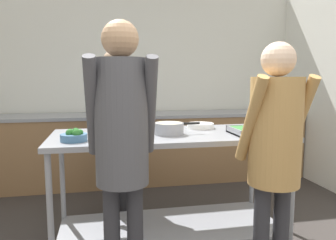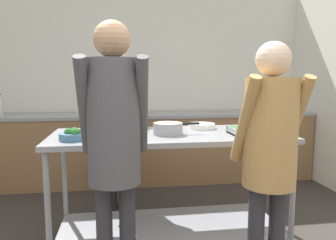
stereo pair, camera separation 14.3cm
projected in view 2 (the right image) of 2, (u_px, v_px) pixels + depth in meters
wall_rear at (138, 83)px, 4.69m from camera, size 4.84×0.06×2.65m
back_counter at (140, 147)px, 4.43m from camera, size 4.68×0.65×0.93m
serving_counter at (170, 169)px, 2.78m from camera, size 1.95×0.82×0.94m
broccoli_bowl at (72, 135)px, 2.43m from camera, size 0.19×0.19×0.10m
serving_tray_roast at (117, 127)px, 2.90m from camera, size 0.38×0.31×0.05m
sauce_pan at (168, 128)px, 2.68m from camera, size 0.38×0.24×0.10m
plate_stack at (202, 126)px, 3.00m from camera, size 0.25×0.25×0.05m
serving_tray_vegetables at (255, 132)px, 2.67m from camera, size 0.37×0.32×0.05m
guest_serving_left at (114, 133)px, 1.90m from camera, size 0.41×0.34×1.72m
guest_serving_right at (270, 143)px, 2.01m from camera, size 0.43×0.33×1.62m
cook_behind_counter at (118, 113)px, 3.39m from camera, size 0.47×0.37×1.68m
water_bottle at (0, 106)px, 4.07m from camera, size 0.07×0.07×0.28m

